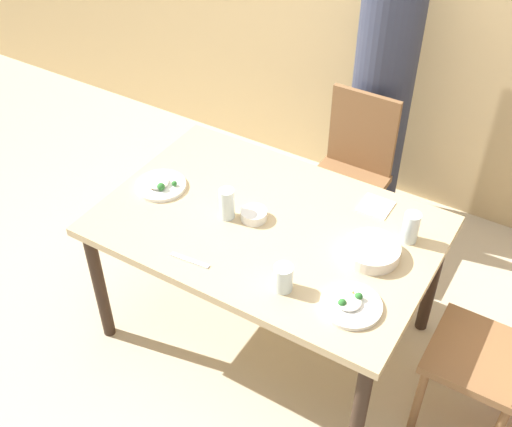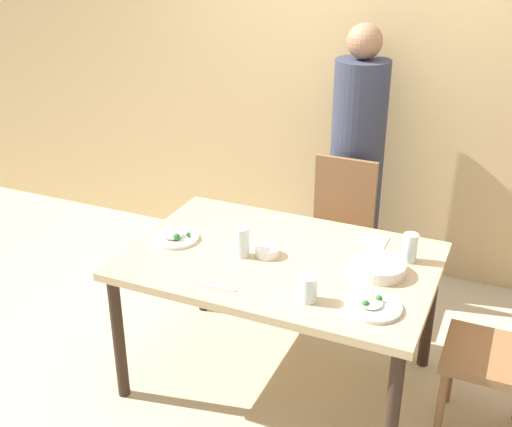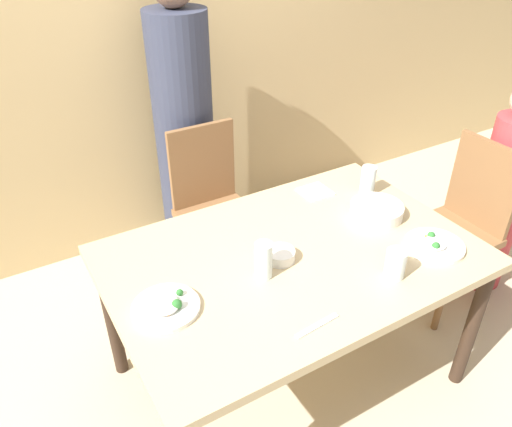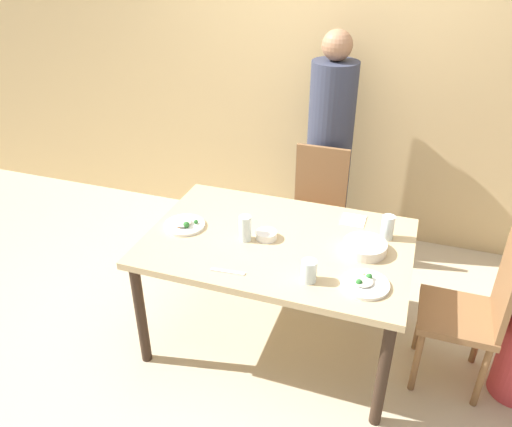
{
  "view_description": "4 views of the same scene",
  "coord_description": "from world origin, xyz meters",
  "px_view_note": "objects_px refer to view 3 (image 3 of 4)",
  "views": [
    {
      "loc": [
        1.06,
        -1.85,
        2.6
      ],
      "look_at": [
        -0.0,
        -0.1,
        0.85
      ],
      "focal_mm": 45.0,
      "sensor_mm": 36.0,
      "label": 1
    },
    {
      "loc": [
        0.99,
        -2.54,
        2.22
      ],
      "look_at": [
        -0.1,
        -0.08,
        0.98
      ],
      "focal_mm": 45.0,
      "sensor_mm": 36.0,
      "label": 2
    },
    {
      "loc": [
        -0.94,
        -1.3,
        1.96
      ],
      "look_at": [
        -0.14,
        0.06,
        0.93
      ],
      "focal_mm": 35.0,
      "sensor_mm": 36.0,
      "label": 3
    },
    {
      "loc": [
        0.65,
        -2.27,
        2.26
      ],
      "look_at": [
        -0.11,
        -0.06,
        0.91
      ],
      "focal_mm": 35.0,
      "sensor_mm": 36.0,
      "label": 4
    }
  ],
  "objects_px": {
    "chair_child_spot": "(460,222)",
    "glass_water_tall": "(395,264)",
    "bowl_curry": "(376,210)",
    "person_child": "(500,198)",
    "chair_adult_spot": "(213,204)",
    "person_adult": "(185,137)",
    "plate_rice_adult": "(166,307)"
  },
  "relations": [
    {
      "from": "chair_adult_spot",
      "to": "bowl_curry",
      "type": "height_order",
      "value": "chair_adult_spot"
    },
    {
      "from": "chair_adult_spot",
      "to": "person_child",
      "type": "height_order",
      "value": "person_child"
    },
    {
      "from": "chair_adult_spot",
      "to": "plate_rice_adult",
      "type": "distance_m",
      "value": 1.09
    },
    {
      "from": "bowl_curry",
      "to": "glass_water_tall",
      "type": "xyz_separation_m",
      "value": [
        -0.23,
        -0.35,
        0.03
      ]
    },
    {
      "from": "person_child",
      "to": "bowl_curry",
      "type": "relative_size",
      "value": 5.1
    },
    {
      "from": "plate_rice_adult",
      "to": "glass_water_tall",
      "type": "xyz_separation_m",
      "value": [
        0.81,
        -0.27,
        0.04
      ]
    },
    {
      "from": "person_adult",
      "to": "bowl_curry",
      "type": "distance_m",
      "value": 1.21
    },
    {
      "from": "chair_adult_spot",
      "to": "glass_water_tall",
      "type": "distance_m",
      "value": 1.19
    },
    {
      "from": "chair_adult_spot",
      "to": "bowl_curry",
      "type": "xyz_separation_m",
      "value": [
        0.43,
        -0.79,
        0.26
      ]
    },
    {
      "from": "chair_adult_spot",
      "to": "plate_rice_adult",
      "type": "height_order",
      "value": "chair_adult_spot"
    },
    {
      "from": "person_adult",
      "to": "plate_rice_adult",
      "type": "xyz_separation_m",
      "value": [
        -0.6,
        -1.21,
        -0.03
      ]
    },
    {
      "from": "chair_adult_spot",
      "to": "person_child",
      "type": "bearing_deg",
      "value": -31.46
    },
    {
      "from": "chair_child_spot",
      "to": "person_child",
      "type": "height_order",
      "value": "person_child"
    },
    {
      "from": "person_adult",
      "to": "bowl_curry",
      "type": "relative_size",
      "value": 7.1
    },
    {
      "from": "chair_child_spot",
      "to": "person_adult",
      "type": "bearing_deg",
      "value": -138.04
    },
    {
      "from": "chair_adult_spot",
      "to": "person_adult",
      "type": "distance_m",
      "value": 0.43
    },
    {
      "from": "chair_adult_spot",
      "to": "person_child",
      "type": "relative_size",
      "value": 0.77
    },
    {
      "from": "chair_child_spot",
      "to": "glass_water_tall",
      "type": "xyz_separation_m",
      "value": [
        -0.83,
        -0.33,
        0.28
      ]
    },
    {
      "from": "bowl_curry",
      "to": "chair_adult_spot",
      "type": "bearing_deg",
      "value": 118.74
    },
    {
      "from": "plate_rice_adult",
      "to": "person_adult",
      "type": "bearing_deg",
      "value": 63.51
    },
    {
      "from": "chair_child_spot",
      "to": "person_adult",
      "type": "relative_size",
      "value": 0.55
    },
    {
      "from": "chair_adult_spot",
      "to": "bowl_curry",
      "type": "relative_size",
      "value": 3.93
    },
    {
      "from": "chair_child_spot",
      "to": "bowl_curry",
      "type": "height_order",
      "value": "chair_child_spot"
    },
    {
      "from": "chair_adult_spot",
      "to": "plate_rice_adult",
      "type": "relative_size",
      "value": 3.88
    },
    {
      "from": "glass_water_tall",
      "to": "person_adult",
      "type": "bearing_deg",
      "value": 98.03
    },
    {
      "from": "chair_adult_spot",
      "to": "plate_rice_adult",
      "type": "bearing_deg",
      "value": -124.58
    },
    {
      "from": "chair_child_spot",
      "to": "person_child",
      "type": "relative_size",
      "value": 0.77
    },
    {
      "from": "bowl_curry",
      "to": "glass_water_tall",
      "type": "height_order",
      "value": "glass_water_tall"
    },
    {
      "from": "bowl_curry",
      "to": "person_child",
      "type": "bearing_deg",
      "value": -1.52
    },
    {
      "from": "bowl_curry",
      "to": "glass_water_tall",
      "type": "distance_m",
      "value": 0.42
    },
    {
      "from": "chair_adult_spot",
      "to": "chair_child_spot",
      "type": "relative_size",
      "value": 1.0
    },
    {
      "from": "chair_child_spot",
      "to": "person_child",
      "type": "xyz_separation_m",
      "value": [
        0.3,
        0.0,
        0.06
      ]
    }
  ]
}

